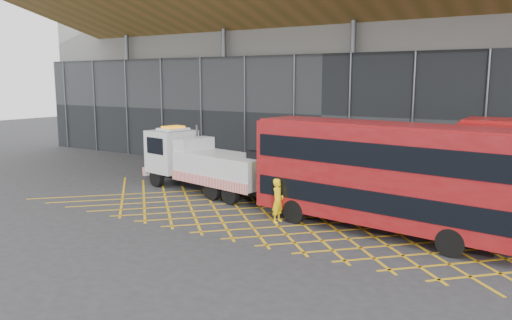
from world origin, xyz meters
The scene contains 6 objects.
ground_plane centered at (0.00, 0.00, 0.00)m, with size 120.00×120.00×0.00m, color #292A2C.
road_markings centered at (5.60, 0.00, 0.01)m, with size 27.96×7.16×0.01m.
construction_building centered at (1.92, 18.40, 8.98)m, with size 55.00×23.97×18.00m.
recovery_truck centered at (-1.46, 2.96, 1.68)m, with size 10.49×4.19×3.64m.
bus_towed centered at (9.56, 0.76, 2.54)m, with size 11.45×3.96×4.57m.
worker centered at (5.21, -0.21, 0.99)m, with size 0.72×0.47×1.98m, color yellow.
Camera 1 is at (15.81, -19.08, 6.30)m, focal length 35.00 mm.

